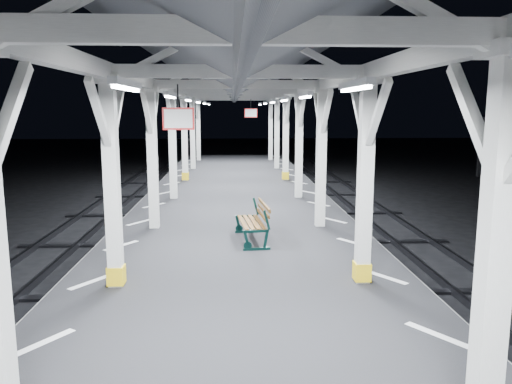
{
  "coord_description": "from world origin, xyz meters",
  "views": [
    {
      "loc": [
        -0.11,
        -5.79,
        3.82
      ],
      "look_at": [
        0.34,
        3.9,
        2.2
      ],
      "focal_mm": 35.0,
      "sensor_mm": 36.0,
      "label": 1
    }
  ],
  "objects": [
    {
      "name": "canopy",
      "position": [
        0.0,
        -0.02,
        4.56
      ],
      "size": [
        5.4,
        49.0,
        4.65
      ],
      "color": "silver",
      "rests_on": "platform"
    },
    {
      "name": "hazard_stripes_left",
      "position": [
        -2.45,
        0.0,
        1.0
      ],
      "size": [
        1.0,
        48.0,
        0.01
      ],
      "primitive_type": "cube",
      "color": "silver",
      "rests_on": "platform"
    },
    {
      "name": "hazard_stripes_right",
      "position": [
        2.45,
        0.0,
        1.0
      ],
      "size": [
        1.0,
        48.0,
        0.01
      ],
      "primitive_type": "cube",
      "color": "silver",
      "rests_on": "platform"
    },
    {
      "name": "bench_mid",
      "position": [
        0.37,
        4.67,
        1.44
      ],
      "size": [
        0.73,
        1.58,
        0.83
      ],
      "rotation": [
        0.0,
        0.0,
        0.1
      ],
      "color": "black",
      "rests_on": "platform"
    },
    {
      "name": "platform",
      "position": [
        0.0,
        0.0,
        0.5
      ],
      "size": [
        6.0,
        50.0,
        1.0
      ],
      "primitive_type": "cube",
      "color": "black",
      "rests_on": "ground"
    }
  ]
}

